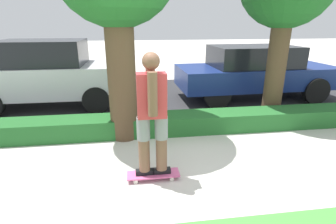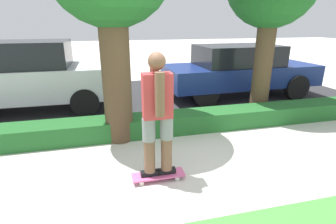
{
  "view_description": "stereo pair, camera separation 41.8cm",
  "coord_description": "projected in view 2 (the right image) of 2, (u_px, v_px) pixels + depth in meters",
  "views": [
    {
      "loc": [
        -0.75,
        -3.34,
        2.16
      ],
      "look_at": [
        -0.2,
        0.6,
        0.79
      ],
      "focal_mm": 28.0,
      "sensor_mm": 36.0,
      "label": 1
    },
    {
      "loc": [
        -1.16,
        -3.26,
        2.16
      ],
      "look_at": [
        -0.2,
        0.6,
        0.79
      ],
      "focal_mm": 28.0,
      "sensor_mm": 36.0,
      "label": 2
    }
  ],
  "objects": [
    {
      "name": "skateboard",
      "position": [
        158.0,
        175.0,
        3.77
      ],
      "size": [
        0.76,
        0.24,
        0.08
      ],
      "color": "#DB5B93",
      "rests_on": "ground_plane"
    },
    {
      "name": "parked_car_front",
      "position": [
        32.0,
        76.0,
        6.53
      ],
      "size": [
        3.98,
        1.79,
        1.72
      ],
      "rotation": [
        0.0,
        0.0,
        -0.01
      ],
      "color": "silver",
      "rests_on": "ground_plane"
    },
    {
      "name": "hedge_row",
      "position": [
        166.0,
        123.0,
        5.37
      ],
      "size": [
        12.76,
        0.6,
        0.38
      ],
      "color": "#236028",
      "rests_on": "ground_plane"
    },
    {
      "name": "street_asphalt",
      "position": [
        146.0,
        98.0,
        7.81
      ],
      "size": [
        12.76,
        5.0,
        0.01
      ],
      "color": "#2D2D30",
      "rests_on": "ground_plane"
    },
    {
      "name": "parked_car_middle",
      "position": [
        239.0,
        70.0,
        7.83
      ],
      "size": [
        4.58,
        1.87,
        1.52
      ],
      "rotation": [
        0.0,
        0.0,
        0.04
      ],
      "color": "navy",
      "rests_on": "ground_plane"
    },
    {
      "name": "skater_person",
      "position": [
        157.0,
        114.0,
        3.47
      ],
      "size": [
        0.5,
        0.44,
        1.73
      ],
      "color": "black",
      "rests_on": "skateboard"
    },
    {
      "name": "ground_plane",
      "position": [
        191.0,
        172.0,
        3.96
      ],
      "size": [
        60.0,
        60.0,
        0.0
      ],
      "primitive_type": "plane",
      "color": "beige"
    }
  ]
}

